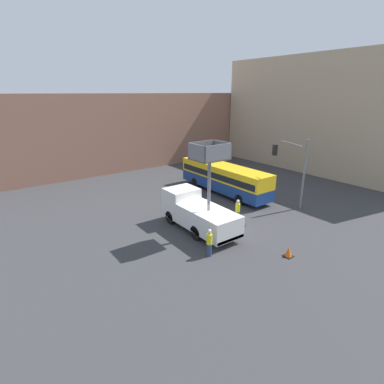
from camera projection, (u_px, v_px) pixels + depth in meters
name	position (u px, v px, depth m)	size (l,w,h in m)	color
ground_plane	(207.00, 230.00, 23.31)	(120.00, 120.00, 0.00)	#38383A
building_backdrop_far	(91.00, 132.00, 41.16)	(44.00, 10.00, 10.07)	#936651
building_backdrop_side	(329.00, 114.00, 40.45)	(10.00, 28.00, 14.72)	tan
utility_truck	(198.00, 211.00, 22.97)	(2.53, 6.99, 6.96)	silver
city_bus	(224.00, 177.00, 31.35)	(2.55, 11.43, 2.99)	navy
traffic_light_pole	(294.00, 164.00, 26.06)	(3.20, 2.95, 6.34)	slate
road_worker_near_truck	(209.00, 243.00, 19.35)	(0.38, 0.38, 1.91)	navy
road_worker_directing	(238.00, 211.00, 24.57)	(0.38, 0.38, 1.92)	navy
traffic_cone_near_truck	(289.00, 252.00, 19.48)	(0.59, 0.59, 0.68)	black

